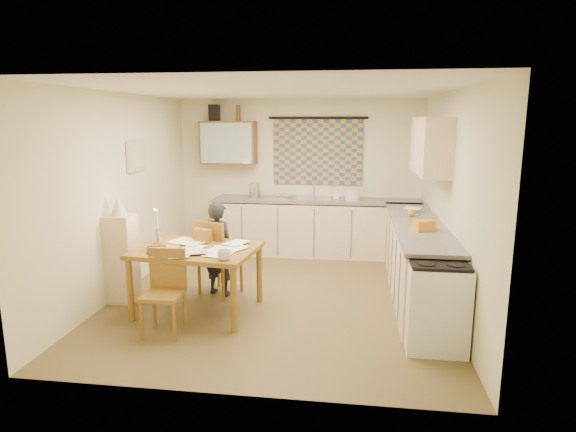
# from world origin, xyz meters

# --- Properties ---
(floor) EXTENTS (4.00, 4.50, 0.02)m
(floor) POSITION_xyz_m (0.00, 0.00, -0.01)
(floor) COLOR brown
(floor) RESTS_ON ground
(ceiling) EXTENTS (4.00, 4.50, 0.02)m
(ceiling) POSITION_xyz_m (0.00, 0.00, 2.51)
(ceiling) COLOR white
(ceiling) RESTS_ON floor
(wall_back) EXTENTS (4.00, 0.02, 2.50)m
(wall_back) POSITION_xyz_m (0.00, 2.26, 1.25)
(wall_back) COLOR beige
(wall_back) RESTS_ON floor
(wall_front) EXTENTS (4.00, 0.02, 2.50)m
(wall_front) POSITION_xyz_m (0.00, -2.26, 1.25)
(wall_front) COLOR beige
(wall_front) RESTS_ON floor
(wall_left) EXTENTS (0.02, 4.50, 2.50)m
(wall_left) POSITION_xyz_m (-2.01, 0.00, 1.25)
(wall_left) COLOR beige
(wall_left) RESTS_ON floor
(wall_right) EXTENTS (0.02, 4.50, 2.50)m
(wall_right) POSITION_xyz_m (2.01, 0.00, 1.25)
(wall_right) COLOR beige
(wall_right) RESTS_ON floor
(window_blind) EXTENTS (1.45, 0.03, 1.05)m
(window_blind) POSITION_xyz_m (0.30, 2.22, 1.65)
(window_blind) COLOR #2A5580
(window_blind) RESTS_ON wall_back
(curtain_rod) EXTENTS (1.60, 0.04, 0.04)m
(curtain_rod) POSITION_xyz_m (0.30, 2.20, 2.20)
(curtain_rod) COLOR black
(curtain_rod) RESTS_ON wall_back
(wall_cabinet) EXTENTS (0.90, 0.34, 0.70)m
(wall_cabinet) POSITION_xyz_m (-1.15, 2.08, 1.80)
(wall_cabinet) COLOR brown
(wall_cabinet) RESTS_ON wall_back
(wall_cabinet_glass) EXTENTS (0.84, 0.02, 0.64)m
(wall_cabinet_glass) POSITION_xyz_m (-1.15, 1.91, 1.80)
(wall_cabinet_glass) COLOR #99B2A5
(wall_cabinet_glass) RESTS_ON wall_back
(upper_cabinet_right) EXTENTS (0.34, 1.30, 0.70)m
(upper_cabinet_right) POSITION_xyz_m (1.83, 0.55, 1.85)
(upper_cabinet_right) COLOR beige
(upper_cabinet_right) RESTS_ON wall_right
(framed_print) EXTENTS (0.04, 0.50, 0.40)m
(framed_print) POSITION_xyz_m (-1.97, 0.40, 1.70)
(framed_print) COLOR beige
(framed_print) RESTS_ON wall_left
(print_canvas) EXTENTS (0.01, 0.42, 0.32)m
(print_canvas) POSITION_xyz_m (-1.95, 0.40, 1.70)
(print_canvas) COLOR white
(print_canvas) RESTS_ON wall_left
(counter_back) EXTENTS (3.30, 0.62, 0.92)m
(counter_back) POSITION_xyz_m (0.30, 1.95, 0.45)
(counter_back) COLOR beige
(counter_back) RESTS_ON floor
(counter_right) EXTENTS (0.62, 2.95, 0.92)m
(counter_right) POSITION_xyz_m (1.70, 0.32, 0.45)
(counter_right) COLOR beige
(counter_right) RESTS_ON floor
(stove) EXTENTS (0.56, 0.56, 0.87)m
(stove) POSITION_xyz_m (1.70, -1.16, 0.43)
(stove) COLOR white
(stove) RESTS_ON floor
(sink) EXTENTS (0.59, 0.50, 0.10)m
(sink) POSITION_xyz_m (0.26, 1.95, 0.88)
(sink) COLOR silver
(sink) RESTS_ON counter_back
(tap) EXTENTS (0.04, 0.04, 0.28)m
(tap) POSITION_xyz_m (0.26, 2.13, 1.06)
(tap) COLOR silver
(tap) RESTS_ON counter_back
(dish_rack) EXTENTS (0.40, 0.36, 0.06)m
(dish_rack) POSITION_xyz_m (-0.27, 1.95, 0.95)
(dish_rack) COLOR silver
(dish_rack) RESTS_ON counter_back
(kettle) EXTENTS (0.21, 0.21, 0.24)m
(kettle) POSITION_xyz_m (-0.70, 1.95, 1.04)
(kettle) COLOR silver
(kettle) RESTS_ON counter_back
(mixing_bowl) EXTENTS (0.28, 0.28, 0.16)m
(mixing_bowl) POSITION_xyz_m (0.88, 1.95, 1.00)
(mixing_bowl) COLOR white
(mixing_bowl) RESTS_ON counter_back
(soap_bottle) EXTENTS (0.10, 0.10, 0.17)m
(soap_bottle) POSITION_xyz_m (0.62, 2.00, 1.01)
(soap_bottle) COLOR white
(soap_bottle) RESTS_ON counter_back
(bowl) EXTENTS (0.37, 0.37, 0.06)m
(bowl) POSITION_xyz_m (1.70, 1.01, 0.95)
(bowl) COLOR white
(bowl) RESTS_ON counter_right
(orange_bag) EXTENTS (0.26, 0.23, 0.12)m
(orange_bag) POSITION_xyz_m (1.70, -0.12, 0.98)
(orange_bag) COLOR orange
(orange_bag) RESTS_ON counter_right
(fruit_orange) EXTENTS (0.10, 0.10, 0.10)m
(fruit_orange) POSITION_xyz_m (1.65, 0.68, 0.97)
(fruit_orange) COLOR orange
(fruit_orange) RESTS_ON counter_right
(speaker) EXTENTS (0.18, 0.21, 0.26)m
(speaker) POSITION_xyz_m (-1.38, 2.08, 2.28)
(speaker) COLOR black
(speaker) RESTS_ON wall_cabinet
(bottle_green) EXTENTS (0.09, 0.09, 0.26)m
(bottle_green) POSITION_xyz_m (-1.33, 2.08, 2.28)
(bottle_green) COLOR #195926
(bottle_green) RESTS_ON wall_cabinet
(bottle_brown) EXTENTS (0.07, 0.07, 0.26)m
(bottle_brown) POSITION_xyz_m (-0.98, 2.08, 2.28)
(bottle_brown) COLOR brown
(bottle_brown) RESTS_ON wall_cabinet
(dining_table) EXTENTS (1.42, 1.14, 0.75)m
(dining_table) POSITION_xyz_m (-0.85, -0.60, 0.38)
(dining_table) COLOR brown
(dining_table) RESTS_ON floor
(chair_far) EXTENTS (0.57, 0.57, 0.97)m
(chair_far) POSITION_xyz_m (-0.75, -0.05, 0.30)
(chair_far) COLOR brown
(chair_far) RESTS_ON floor
(chair_near) EXTENTS (0.40, 0.40, 0.86)m
(chair_near) POSITION_xyz_m (-1.01, -1.22, 0.27)
(chair_near) COLOR brown
(chair_near) RESTS_ON floor
(person) EXTENTS (0.61, 0.55, 1.19)m
(person) POSITION_xyz_m (-0.76, -0.04, 0.59)
(person) COLOR black
(person) RESTS_ON floor
(shelf_stand) EXTENTS (0.32, 0.30, 1.07)m
(shelf_stand) POSITION_xyz_m (-1.84, -0.43, 0.53)
(shelf_stand) COLOR beige
(shelf_stand) RESTS_ON floor
(lampshade) EXTENTS (0.20, 0.20, 0.22)m
(lampshade) POSITION_xyz_m (-1.84, -0.43, 1.18)
(lampshade) COLOR beige
(lampshade) RESTS_ON shelf_stand
(letter_rack) EXTENTS (0.24, 0.17, 0.16)m
(letter_rack) POSITION_xyz_m (-0.86, -0.34, 0.83)
(letter_rack) COLOR brown
(letter_rack) RESTS_ON dining_table
(mug) EXTENTS (0.17, 0.17, 0.11)m
(mug) POSITION_xyz_m (-0.41, -1.02, 0.80)
(mug) COLOR white
(mug) RESTS_ON dining_table
(magazine) EXTENTS (0.41, 0.43, 0.03)m
(magazine) POSITION_xyz_m (-1.34, -0.82, 0.76)
(magazine) COLOR maroon
(magazine) RESTS_ON dining_table
(book) EXTENTS (0.40, 0.41, 0.02)m
(book) POSITION_xyz_m (-1.25, -0.67, 0.76)
(book) COLOR orange
(book) RESTS_ON dining_table
(orange_box) EXTENTS (0.13, 0.09, 0.04)m
(orange_box) POSITION_xyz_m (-1.17, -0.89, 0.77)
(orange_box) COLOR orange
(orange_box) RESTS_ON dining_table
(eyeglasses) EXTENTS (0.14, 0.06, 0.02)m
(eyeglasses) POSITION_xyz_m (-0.71, -0.89, 0.76)
(eyeglasses) COLOR black
(eyeglasses) RESTS_ON dining_table
(candle_holder) EXTENTS (0.08, 0.08, 0.18)m
(candle_holder) POSITION_xyz_m (-1.35, -0.47, 0.84)
(candle_holder) COLOR silver
(candle_holder) RESTS_ON dining_table
(candle) EXTENTS (0.03, 0.03, 0.22)m
(candle) POSITION_xyz_m (-1.36, -0.47, 1.04)
(candle) COLOR white
(candle) RESTS_ON dining_table
(candle_flame) EXTENTS (0.02, 0.02, 0.02)m
(candle_flame) POSITION_xyz_m (-1.36, -0.52, 1.16)
(candle_flame) COLOR #FFCC66
(candle_flame) RESTS_ON dining_table
(papers) EXTENTS (1.06, 0.97, 0.03)m
(papers) POSITION_xyz_m (-0.75, -0.67, 0.76)
(papers) COLOR white
(papers) RESTS_ON dining_table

